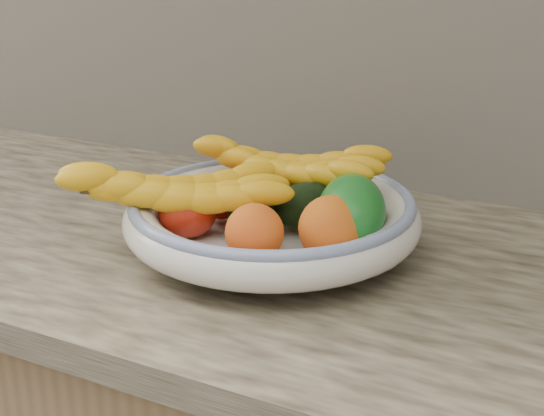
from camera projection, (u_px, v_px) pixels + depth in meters
The scene contains 13 objects.
fruit_bowl at pixel (272, 216), 1.00m from camera, with size 0.39×0.39×0.08m.
clementine_back_left at pixel (284, 185), 1.10m from camera, with size 0.06×0.06×0.05m, color orange.
clementine_back_right at pixel (332, 194), 1.06m from camera, with size 0.05×0.05×0.04m, color #E25A04.
clementine_back_mid at pixel (283, 198), 1.05m from camera, with size 0.05×0.05×0.05m, color orange.
tomato_left at pixel (220, 197), 1.03m from camera, with size 0.07×0.07×0.06m, color #BF0D08.
tomato_near_left at pixel (188, 211), 0.97m from camera, with size 0.08×0.08×0.07m, color #A91F0F.
avocado_center at pixel (251, 208), 0.98m from camera, with size 0.06×0.09×0.06m, color black.
avocado_right at pixel (307, 206), 0.99m from camera, with size 0.06×0.09×0.06m, color black.
green_mango at pixel (351, 212), 0.93m from camera, with size 0.08×0.13×0.09m, color #105817.
peach_front at pixel (254, 233), 0.90m from camera, with size 0.07×0.07×0.07m, color orange.
peach_right at pixel (332, 228), 0.90m from camera, with size 0.08×0.08×0.08m, color orange.
banana_bunch_back at pixel (285, 172), 1.05m from camera, with size 0.30×0.11×0.08m, color gold, non-canonical shape.
banana_bunch_front at pixel (176, 197), 0.97m from camera, with size 0.31×0.12×0.08m, color yellow, non-canonical shape.
Camera 1 is at (0.42, 0.83, 1.31)m, focal length 50.00 mm.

